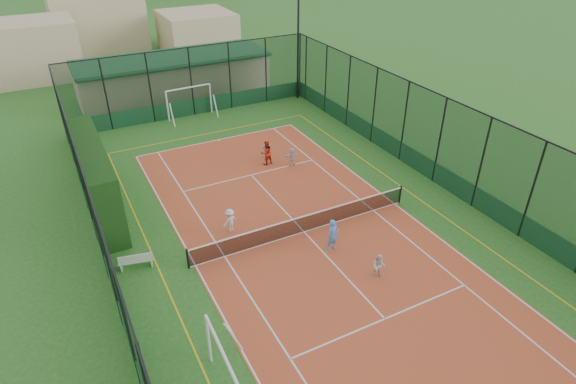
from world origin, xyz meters
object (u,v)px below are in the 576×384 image
object	(u,v)px
child_near_mid	(333,235)
clubhouse	(174,76)
child_far_left	(230,220)
child_near_right	(379,266)
child_far_right	(267,149)
white_bench	(136,260)
coach	(266,153)
futsal_goal_near	(225,376)
child_far_back	(292,157)
futsal_goal_far	(190,102)
floodlight_ne	(298,47)

from	to	relation	value
child_near_mid	clubhouse	bearing A→B (deg)	82.22
child_near_mid	child_far_left	xyz separation A→B (m)	(-3.63, 3.48, -0.17)
child_near_right	child_far_right	size ratio (longest dim) A/B	0.93
child_near_mid	white_bench	bearing A→B (deg)	152.12
child_near_mid	coach	distance (m)	9.05
futsal_goal_near	coach	world-z (taller)	futsal_goal_near
child_far_back	futsal_goal_far	bearing A→B (deg)	-74.34
child_near_right	child_far_right	xyz separation A→B (m)	(0.51, 12.20, 0.04)
white_bench	futsal_goal_near	bearing A→B (deg)	-69.44
child_near_mid	futsal_goal_near	bearing A→B (deg)	-153.61
child_far_left	child_near_mid	bearing A→B (deg)	117.10
futsal_goal_far	child_far_back	size ratio (longest dim) A/B	2.99
child_far_back	floodlight_ne	bearing A→B (deg)	-121.04
clubhouse	coach	distance (m)	14.84
futsal_goal_near	child_far_right	size ratio (longest dim) A/B	2.78
child_near_right	child_far_left	size ratio (longest dim) A/B	0.92
child_far_right	child_far_back	distance (m)	1.80
futsal_goal_far	white_bench	bearing A→B (deg)	-118.51
child_far_left	child_far_back	xyz separation A→B (m)	(5.83, 4.69, -0.04)
white_bench	child_far_back	distance (m)	11.77
futsal_goal_far	child_near_mid	size ratio (longest dim) A/B	2.18
child_far_left	coach	distance (m)	7.14
child_near_right	child_far_right	distance (m)	12.21
white_bench	futsal_goal_far	distance (m)	17.32
floodlight_ne	futsal_goal_far	xyz separation A→B (m)	(-8.98, 0.12, -3.01)
child_near_mid	child_far_left	bearing A→B (deg)	127.22
futsal_goal_far	child_near_right	world-z (taller)	futsal_goal_far
futsal_goal_far	child_near_mid	bearing A→B (deg)	-90.41
futsal_goal_near	coach	xyz separation A→B (m)	(8.04, 14.08, -0.32)
floodlight_ne	futsal_goal_far	world-z (taller)	floodlight_ne
futsal_goal_far	child_far_back	world-z (taller)	futsal_goal_far
clubhouse	futsal_goal_near	xyz separation A→B (m)	(-6.65, -28.83, -0.48)
clubhouse	white_bench	bearing A→B (deg)	-110.45
child_far_right	coach	xyz separation A→B (m)	(-0.34, -0.68, 0.16)
child_far_left	child_far_right	xyz separation A→B (m)	(4.86, 6.20, -0.01)
coach	clubhouse	bearing A→B (deg)	-91.40
coach	futsal_goal_far	bearing A→B (deg)	-86.20
child_near_mid	child_far_left	size ratio (longest dim) A/B	1.28
floodlight_ne	child_near_right	world-z (taller)	floodlight_ne
white_bench	futsal_goal_far	bearing A→B (deg)	76.92
child_far_left	white_bench	bearing A→B (deg)	-11.25
white_bench	child_far_right	bearing A→B (deg)	48.00
futsal_goal_far	child_near_mid	distance (m)	18.50
clubhouse	child_far_right	world-z (taller)	clubhouse
child_near_mid	coach	bearing A→B (deg)	75.35
white_bench	clubhouse	bearing A→B (deg)	81.86
child_near_right	white_bench	bearing A→B (deg)	-171.82
white_bench	futsal_goal_far	world-z (taller)	futsal_goal_far
child_far_back	coach	xyz separation A→B (m)	(-1.30, 0.83, 0.19)
floodlight_ne	child_far_right	world-z (taller)	floodlight_ne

